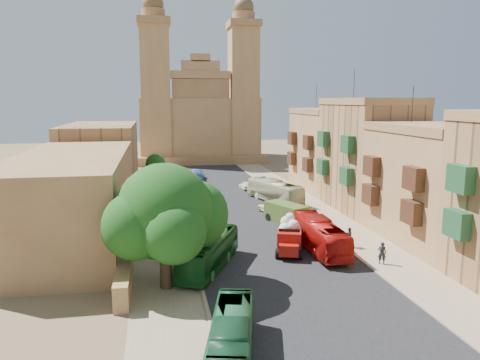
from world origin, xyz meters
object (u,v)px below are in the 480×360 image
object	(u,v)px
car_dkblue	(199,178)
red_truck	(290,235)
pedestrian_c	(349,237)
pedestrian_a	(382,253)
car_blue_b	(197,174)
bus_red_east	(320,235)
bus_cream_east	(275,191)
bus_green_south	(231,340)
bus_green_north	(209,252)
car_blue_a	(206,224)
car_white_a	(199,197)
street_tree_a	(158,221)
ficus_tree	(166,215)
street_tree_d	(155,164)
church	(198,118)
street_tree_b	(157,193)
olive_pickup	(286,213)
car_cream	(271,207)
street_tree_c	(156,178)
car_white_b	(246,185)

from	to	relation	value
car_dkblue	red_truck	bearing A→B (deg)	-78.22
car_dkblue	pedestrian_c	world-z (taller)	pedestrian_c
pedestrian_a	car_blue_b	bearing A→B (deg)	-53.09
bus_red_east	pedestrian_a	xyz separation A→B (m)	(3.88, -4.39, -0.48)
bus_cream_east	car_blue_b	distance (m)	23.58
bus_green_south	bus_red_east	size ratio (longest dim) A/B	0.88
bus_green_north	car_blue_a	bearing A→B (deg)	109.74
car_blue_a	pedestrian_c	xyz separation A→B (m)	(12.50, -8.25, 0.29)
car_white_a	street_tree_a	bearing A→B (deg)	-83.72
ficus_tree	street_tree_d	size ratio (longest dim) A/B	1.86
ficus_tree	car_dkblue	bearing A→B (deg)	81.73
street_tree_a	car_white_a	bearing A→B (deg)	74.95
car_dkblue	church	bearing A→B (deg)	89.55
street_tree_a	street_tree_b	world-z (taller)	street_tree_b
olive_pickup	bus_cream_east	size ratio (longest dim) A/B	0.55
bus_red_east	car_dkblue	size ratio (longest dim) A/B	2.47
car_white_a	street_tree_b	bearing A→B (deg)	-101.42
street_tree_b	car_blue_a	xyz separation A→B (m)	(5.00, -5.24, -2.49)
street_tree_a	car_cream	xyz separation A→B (m)	(13.73, 13.31, -2.36)
pedestrian_a	church	bearing A→B (deg)	-59.73
street_tree_c	bus_red_east	bearing A→B (deg)	-60.80
ficus_tree	car_cream	size ratio (longest dim) A/B	2.14
street_tree_c	car_white_b	xyz separation A→B (m)	(13.56, 4.62, -2.34)
olive_pickup	car_blue_b	distance (m)	33.64
olive_pickup	bus_cream_east	bearing A→B (deg)	82.17
church	street_tree_c	bearing A→B (deg)	-103.21
car_dkblue	street_tree_a	bearing A→B (deg)	-95.79
car_dkblue	pedestrian_a	xyz separation A→B (m)	(11.18, -43.36, 0.35)
bus_green_north	bus_red_east	world-z (taller)	bus_red_east
church	bus_red_east	bearing A→B (deg)	-86.29
bus_red_east	pedestrian_c	size ratio (longest dim) A/B	5.44
church	bus_red_east	xyz separation A→B (m)	(4.44, -68.46, -8.08)
street_tree_c	street_tree_b	bearing A→B (deg)	-90.00
ficus_tree	car_dkblue	xyz separation A→B (m)	(6.56, 45.12, -4.82)
car_white_a	car_cream	distance (m)	10.97
car_white_b	car_blue_b	world-z (taller)	car_blue_b
car_white_a	car_blue_b	xyz separation A→B (m)	(1.72, 20.44, 0.03)
street_tree_b	car_blue_a	size ratio (longest dim) A/B	1.23
bus_green_north	pedestrian_a	xyz separation A→B (m)	(14.30, -1.55, -0.42)
red_truck	street_tree_b	bearing A→B (deg)	130.65
bus_green_north	car_blue_a	xyz separation A→B (m)	(0.98, 11.45, -0.72)
church	olive_pickup	xyz separation A→B (m)	(4.17, -58.47, -8.46)
street_tree_c	car_dkblue	distance (m)	15.12
bus_cream_east	car_blue_a	size ratio (longest dim) A/B	2.74
pedestrian_a	car_cream	bearing A→B (deg)	-53.02
ficus_tree	street_tree_c	xyz separation A→B (m)	(-0.58, 31.99, -2.46)
street_tree_a	bus_green_north	xyz separation A→B (m)	(4.02, -4.69, -1.59)
ficus_tree	street_tree_a	xyz separation A→B (m)	(-0.58, 7.99, -2.46)
car_blue_a	car_cream	world-z (taller)	car_blue_a
car_cream	red_truck	bearing A→B (deg)	59.47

